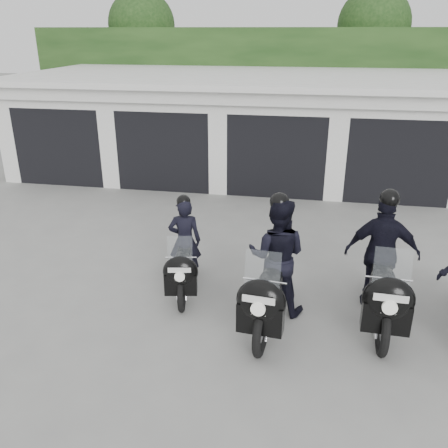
# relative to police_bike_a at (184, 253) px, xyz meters

# --- Properties ---
(ground) EXTENTS (80.00, 80.00, 0.00)m
(ground) POSITION_rel_police_bike_a_xyz_m (1.14, -0.30, -0.67)
(ground) COLOR gray
(ground) RESTS_ON ground
(garage_block) EXTENTS (16.40, 6.80, 2.96)m
(garage_block) POSITION_rel_police_bike_a_xyz_m (1.14, 7.75, 0.76)
(garage_block) COLOR silver
(garage_block) RESTS_ON ground
(background_vegetation) EXTENTS (20.00, 3.90, 5.80)m
(background_vegetation) POSITION_rel_police_bike_a_xyz_m (1.51, 12.61, 2.10)
(background_vegetation) COLOR #173212
(background_vegetation) RESTS_ON ground
(police_bike_a) EXTENTS (0.80, 1.92, 1.69)m
(police_bike_a) POSITION_rel_police_bike_a_xyz_m (0.00, 0.00, 0.00)
(police_bike_a) COLOR black
(police_bike_a) RESTS_ON ground
(police_bike_b) EXTENTS (0.99, 2.36, 2.06)m
(police_bike_b) POSITION_rel_police_bike_a_xyz_m (1.59, -0.61, 0.20)
(police_bike_b) COLOR black
(police_bike_b) RESTS_ON ground
(police_bike_c) EXTENTS (1.17, 2.41, 2.10)m
(police_bike_c) POSITION_rel_police_bike_a_xyz_m (3.22, -0.26, 0.22)
(police_bike_c) COLOR black
(police_bike_c) RESTS_ON ground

